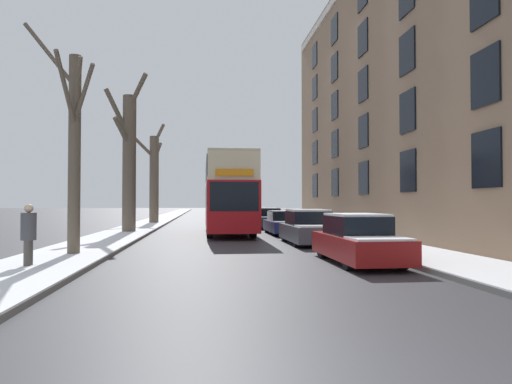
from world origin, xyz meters
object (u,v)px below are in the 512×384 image
at_px(parked_car_2, 283,223).
at_px(parked_car_3, 267,219).
at_px(bare_tree_left_1, 129,159).
at_px(bare_tree_left_0, 73,145).
at_px(double_decker_bus, 228,191).
at_px(parked_car_1, 309,228).
at_px(bare_tree_left_2, 154,176).
at_px(pedestrian_left_sidewalk, 29,234).
at_px(parked_car_0, 358,240).
at_px(parked_car_4, 257,216).

distance_m(parked_car_2, parked_car_3, 6.47).
bearing_deg(bare_tree_left_1, bare_tree_left_0, -89.65).
distance_m(double_decker_bus, parked_car_1, 7.66).
distance_m(bare_tree_left_2, pedestrian_left_sidewalk, 26.26).
relative_size(bare_tree_left_2, parked_car_2, 1.90).
relative_size(bare_tree_left_1, pedestrian_left_sidewalk, 5.19).
bearing_deg(bare_tree_left_2, parked_car_3, -37.32).
xyz_separation_m(parked_car_0, parked_car_4, (0.00, 24.74, -0.02)).
bearing_deg(bare_tree_left_2, parked_car_1, -65.93).
relative_size(double_decker_bus, parked_car_1, 2.26).
relative_size(bare_tree_left_1, parked_car_2, 2.02).
height_order(double_decker_bus, parked_car_1, double_decker_bus).
distance_m(parked_car_0, parked_car_2, 12.50).
distance_m(bare_tree_left_1, parked_car_2, 9.51).
relative_size(parked_car_1, parked_car_4, 1.05).
xyz_separation_m(bare_tree_left_2, parked_car_2, (8.58, -13.01, -3.37)).
xyz_separation_m(bare_tree_left_2, parked_car_1, (8.58, -19.21, -3.30)).
relative_size(bare_tree_left_0, parked_car_2, 1.70).
xyz_separation_m(bare_tree_left_0, parked_car_1, (8.65, 4.13, -2.93)).
bearing_deg(bare_tree_left_0, parked_car_3, 62.74).
height_order(bare_tree_left_0, parked_car_1, bare_tree_left_0).
distance_m(parked_car_0, parked_car_3, 18.96).
height_order(parked_car_0, pedestrian_left_sidewalk, pedestrian_left_sidewalk).
bearing_deg(pedestrian_left_sidewalk, bare_tree_left_0, -12.42).
height_order(double_decker_bus, parked_car_3, double_decker_bus).
distance_m(bare_tree_left_1, pedestrian_left_sidewalk, 14.56).
distance_m(bare_tree_left_0, parked_car_0, 9.39).
bearing_deg(parked_car_1, parked_car_4, 90.00).
bearing_deg(parked_car_1, parked_car_0, -90.00).
relative_size(bare_tree_left_1, parked_car_4, 2.11).
bearing_deg(parked_car_4, parked_car_3, -90.00).
distance_m(parked_car_2, pedestrian_left_sidewalk, 15.87).
relative_size(parked_car_3, pedestrian_left_sidewalk, 2.55).
relative_size(bare_tree_left_0, parked_car_0, 1.72).
bearing_deg(parked_car_2, bare_tree_left_1, 172.77).
bearing_deg(parked_car_4, bare_tree_left_1, -128.07).
xyz_separation_m(bare_tree_left_0, bare_tree_left_2, (0.07, 23.34, 0.37)).
xyz_separation_m(bare_tree_left_0, parked_car_3, (8.65, 16.79, -2.96)).
bearing_deg(bare_tree_left_2, double_decker_bus, -66.11).
relative_size(bare_tree_left_2, parked_car_0, 1.92).
distance_m(bare_tree_left_0, parked_car_4, 24.36).
height_order(bare_tree_left_1, parked_car_1, bare_tree_left_1).
bearing_deg(pedestrian_left_sidewalk, parked_car_0, -91.53).
bearing_deg(pedestrian_left_sidewalk, parked_car_2, -39.71).
distance_m(parked_car_0, pedestrian_left_sidewalk, 9.02).
bearing_deg(parked_car_0, double_decker_bus, 103.25).
bearing_deg(double_decker_bus, pedestrian_left_sidewalk, -113.44).
bearing_deg(parked_car_2, bare_tree_left_2, 123.42).
relative_size(bare_tree_left_1, double_decker_bus, 0.89).
relative_size(parked_car_0, parked_car_1, 0.98).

